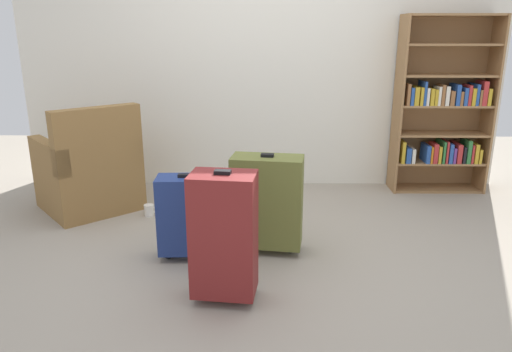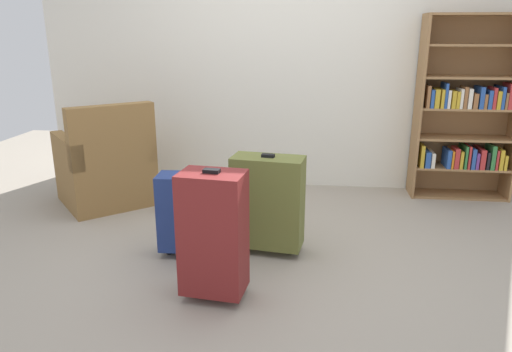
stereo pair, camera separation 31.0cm
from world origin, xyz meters
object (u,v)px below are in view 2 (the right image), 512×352
object	(u,v)px
armchair	(106,168)
suitcase_dark_red	(213,233)
bookshelf	(466,114)
mug	(161,206)
suitcase_olive	(268,202)
suitcase_navy_blue	(186,212)

from	to	relation	value
armchair	suitcase_dark_red	bearing A→B (deg)	-49.04
bookshelf	mug	bearing A→B (deg)	-163.89
armchair	suitcase_olive	xyz separation A→B (m)	(1.48, -0.80, 0.04)
armchair	suitcase_navy_blue	world-z (taller)	armchair
mug	suitcase_dark_red	world-z (taller)	suitcase_dark_red
suitcase_dark_red	suitcase_olive	bearing A→B (deg)	69.15
bookshelf	suitcase_olive	size ratio (longest dim) A/B	2.33
armchair	mug	world-z (taller)	armchair
armchair	mug	distance (m)	0.61
suitcase_dark_red	armchair	bearing A→B (deg)	130.96
mug	suitcase_olive	world-z (taller)	suitcase_olive
armchair	suitcase_olive	distance (m)	1.69
armchair	suitcase_navy_blue	bearing A→B (deg)	-44.00
suitcase_olive	suitcase_navy_blue	xyz separation A→B (m)	(-0.54, -0.12, -0.05)
bookshelf	suitcase_navy_blue	xyz separation A→B (m)	(-2.17, -1.50, -0.45)
suitcase_dark_red	mug	bearing A→B (deg)	119.59
armchair	suitcase_dark_red	size ratio (longest dim) A/B	1.30
bookshelf	armchair	xyz separation A→B (m)	(-3.12, -0.59, -0.44)
bookshelf	suitcase_dark_red	xyz separation A→B (m)	(-1.87, -2.02, -0.36)
bookshelf	mug	size ratio (longest dim) A/B	13.39
bookshelf	suitcase_olive	bearing A→B (deg)	-139.71
armchair	suitcase_navy_blue	xyz separation A→B (m)	(0.95, -0.92, -0.01)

